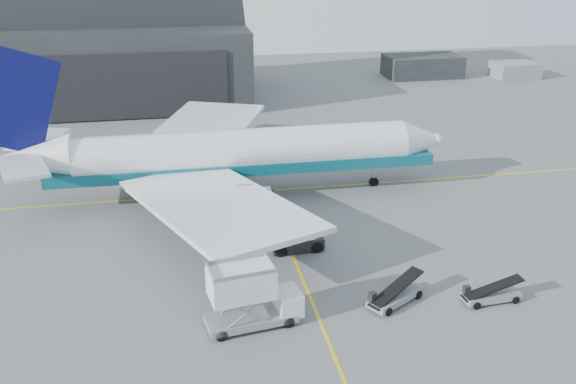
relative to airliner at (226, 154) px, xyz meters
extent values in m
plane|color=#565659|center=(4.28, -19.32, -4.63)|extent=(200.00, 200.00, 0.00)
cube|color=gold|center=(4.28, 0.68, -4.62)|extent=(80.00, 0.25, 0.02)
cube|color=gold|center=(4.28, -21.32, -4.62)|extent=(0.25, 40.00, 0.02)
cube|color=black|center=(-17.72, 45.68, 1.37)|extent=(50.00, 28.00, 12.00)
cube|color=black|center=(-17.72, 31.58, 0.37)|extent=(42.00, 0.40, 9.50)
cube|color=black|center=(42.28, 52.68, -4.63)|extent=(14.00, 8.00, 4.00)
cube|color=gray|center=(59.28, 48.68, -4.63)|extent=(8.00, 6.00, 2.80)
cylinder|color=white|center=(1.93, 0.00, 0.27)|extent=(33.89, 4.52, 4.52)
cone|color=white|center=(20.95, 0.00, 0.27)|extent=(4.14, 4.52, 4.52)
sphere|color=white|center=(22.83, 0.00, 0.27)|extent=(1.32, 1.32, 1.32)
cone|color=white|center=(-18.32, 0.00, 0.83)|extent=(6.59, 4.52, 4.52)
cube|color=black|center=(19.82, 0.00, 0.83)|extent=(2.45, 2.07, 0.66)
cube|color=#0B505D|center=(1.93, 0.00, -1.19)|extent=(39.54, 4.57, 1.13)
cube|color=white|center=(-1.84, -11.30, -0.67)|extent=(17.36, 23.09, 1.37)
cube|color=white|center=(-1.84, 11.30, -0.67)|extent=(17.36, 23.09, 1.37)
cube|color=white|center=(-18.79, -4.24, 1.40)|extent=(5.76, 7.88, 0.33)
cube|color=white|center=(-18.79, 4.24, 1.40)|extent=(5.76, 7.88, 0.33)
cube|color=#080A40|center=(-19.26, 0.00, 6.39)|extent=(8.73, 0.47, 10.85)
cylinder|color=gray|center=(0.99, -7.53, -2.18)|extent=(4.90, 2.54, 2.54)
cylinder|color=gray|center=(0.99, 7.53, -2.18)|extent=(4.90, 2.54, 2.54)
cylinder|color=#A5A5AA|center=(16.05, 0.00, -3.31)|extent=(0.26, 0.26, 2.64)
cylinder|color=black|center=(16.05, 0.00, -4.20)|extent=(1.04, 0.33, 1.04)
cylinder|color=black|center=(0.04, -3.01, -4.11)|extent=(1.22, 0.42, 1.22)
cylinder|color=black|center=(0.04, 3.01, -4.11)|extent=(1.22, 0.42, 1.22)
cube|color=gray|center=(-0.62, -24.13, -4.05)|extent=(6.62, 3.46, 0.53)
cube|color=silver|center=(2.08, -23.71, -3.21)|extent=(2.03, 2.65, 1.68)
cube|color=black|center=(2.86, -23.59, -2.94)|extent=(0.39, 1.99, 0.95)
cube|color=silver|center=(-1.25, -24.23, -1.05)|extent=(4.77, 3.28, 2.10)
cylinder|color=black|center=(1.94, -24.85, -4.21)|extent=(0.88, 0.44, 0.84)
cylinder|color=black|center=(1.60, -22.67, -4.21)|extent=(0.88, 0.44, 0.84)
cylinder|color=black|center=(-2.85, -25.59, -4.21)|extent=(0.88, 0.44, 0.84)
cylinder|color=black|center=(-3.18, -23.41, -4.21)|extent=(0.88, 0.44, 0.84)
cube|color=black|center=(4.79, -13.07, -4.00)|extent=(4.65, 2.73, 1.02)
cube|color=silver|center=(5.46, -13.03, -3.10)|extent=(1.69, 2.12, 1.02)
cylinder|color=black|center=(6.43, -14.11, -4.17)|extent=(1.04, 0.45, 1.02)
cylinder|color=black|center=(6.31, -11.86, -4.17)|extent=(1.04, 0.45, 1.02)
cylinder|color=black|center=(3.27, -14.29, -4.17)|extent=(1.04, 0.45, 1.02)
cylinder|color=black|center=(3.15, -12.03, -4.17)|extent=(1.04, 0.45, 1.02)
cube|color=gray|center=(10.39, -23.15, -4.13)|extent=(5.00, 3.94, 0.50)
cube|color=black|center=(10.39, -23.15, -3.36)|extent=(4.98, 3.64, 1.41)
cube|color=black|center=(8.38, -23.66, -3.58)|extent=(0.70, 0.66, 0.66)
cylinder|color=black|center=(12.30, -22.88, -4.30)|extent=(0.71, 0.58, 0.66)
cylinder|color=black|center=(11.49, -21.57, -4.30)|extent=(0.71, 0.58, 0.66)
cylinder|color=black|center=(9.29, -24.72, -4.30)|extent=(0.71, 0.58, 0.66)
cylinder|color=black|center=(8.48, -23.41, -4.30)|extent=(0.71, 0.58, 0.66)
cube|color=gray|center=(17.54, -24.29, -4.17)|extent=(4.51, 1.79, 0.45)
cube|color=black|center=(17.54, -24.29, -3.47)|extent=(4.76, 1.31, 1.28)
cube|color=black|center=(15.70, -23.85, -3.67)|extent=(0.53, 0.43, 0.60)
cylinder|color=black|center=(19.19, -24.88, -4.32)|extent=(0.62, 0.29, 0.60)
cylinder|color=black|center=(19.10, -23.48, -4.32)|extent=(0.62, 0.29, 0.60)
cylinder|color=black|center=(15.98, -25.09, -4.32)|extent=(0.62, 0.29, 0.60)
cylinder|color=black|center=(15.89, -23.69, -4.32)|extent=(0.62, 0.29, 0.60)
cube|color=#F66507|center=(0.29, -21.71, -4.61)|extent=(0.40, 0.40, 0.03)
cone|color=#F66507|center=(0.29, -21.71, -4.33)|extent=(0.40, 0.40, 0.58)
camera|label=1|loc=(-5.09, -62.36, 21.28)|focal=40.00mm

